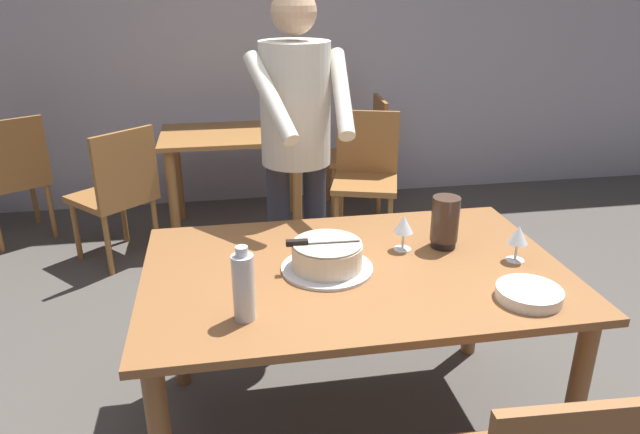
{
  "coord_description": "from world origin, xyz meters",
  "views": [
    {
      "loc": [
        -0.46,
        -1.89,
        1.74
      ],
      "look_at": [
        -0.1,
        0.15,
        0.9
      ],
      "focal_mm": 32.69,
      "sensor_mm": 36.0,
      "label": 1
    }
  ],
  "objects_px": {
    "person_cutting_cake": "(296,137)",
    "background_chair_2": "(366,172)",
    "main_dining_table": "(354,291)",
    "cake_knife": "(308,242)",
    "background_chair_1": "(363,150)",
    "cake_on_platter": "(327,257)",
    "background_chair_3": "(117,191)",
    "background_table": "(233,155)",
    "plate_stack": "(529,294)",
    "hurricane_lamp": "(445,222)",
    "background_chair_0": "(12,175)",
    "wine_glass_near": "(518,236)",
    "water_bottle": "(244,286)",
    "wine_glass_far": "(404,226)"
  },
  "relations": [
    {
      "from": "wine_glass_near",
      "to": "background_chair_0",
      "type": "distance_m",
      "value": 3.45
    },
    {
      "from": "wine_glass_far",
      "to": "person_cutting_cake",
      "type": "bearing_deg",
      "value": 119.94
    },
    {
      "from": "main_dining_table",
      "to": "cake_on_platter",
      "type": "distance_m",
      "value": 0.19
    },
    {
      "from": "cake_knife",
      "to": "hurricane_lamp",
      "type": "xyz_separation_m",
      "value": [
        0.57,
        0.11,
        -0.01
      ]
    },
    {
      "from": "person_cutting_cake",
      "to": "background_table",
      "type": "bearing_deg",
      "value": 99.89
    },
    {
      "from": "plate_stack",
      "to": "water_bottle",
      "type": "distance_m",
      "value": 0.95
    },
    {
      "from": "cake_knife",
      "to": "wine_glass_near",
      "type": "relative_size",
      "value": 1.88
    },
    {
      "from": "main_dining_table",
      "to": "background_chair_3",
      "type": "bearing_deg",
      "value": 122.19
    },
    {
      "from": "main_dining_table",
      "to": "plate_stack",
      "type": "xyz_separation_m",
      "value": [
        0.52,
        -0.33,
        0.12
      ]
    },
    {
      "from": "person_cutting_cake",
      "to": "background_chair_0",
      "type": "bearing_deg",
      "value": 138.86
    },
    {
      "from": "cake_on_platter",
      "to": "background_chair_1",
      "type": "xyz_separation_m",
      "value": [
        0.76,
        2.48,
        -0.31
      ]
    },
    {
      "from": "main_dining_table",
      "to": "background_chair_1",
      "type": "xyz_separation_m",
      "value": [
        0.65,
        2.48,
        -0.16
      ]
    },
    {
      "from": "main_dining_table",
      "to": "hurricane_lamp",
      "type": "distance_m",
      "value": 0.46
    },
    {
      "from": "wine_glass_near",
      "to": "background_chair_2",
      "type": "xyz_separation_m",
      "value": [
        -0.09,
        1.96,
        -0.36
      ]
    },
    {
      "from": "background_chair_2",
      "to": "water_bottle",
      "type": "bearing_deg",
      "value": -113.52
    },
    {
      "from": "main_dining_table",
      "to": "wine_glass_far",
      "type": "distance_m",
      "value": 0.33
    },
    {
      "from": "plate_stack",
      "to": "hurricane_lamp",
      "type": "relative_size",
      "value": 1.05
    },
    {
      "from": "hurricane_lamp",
      "to": "background_chair_1",
      "type": "height_order",
      "value": "hurricane_lamp"
    },
    {
      "from": "background_table",
      "to": "background_chair_1",
      "type": "relative_size",
      "value": 1.11
    },
    {
      "from": "plate_stack",
      "to": "cake_knife",
      "type": "bearing_deg",
      "value": 154.57
    },
    {
      "from": "wine_glass_far",
      "to": "background_table",
      "type": "distance_m",
      "value": 2.2
    },
    {
      "from": "cake_on_platter",
      "to": "plate_stack",
      "type": "xyz_separation_m",
      "value": [
        0.63,
        -0.33,
        -0.03
      ]
    },
    {
      "from": "hurricane_lamp",
      "to": "background_table",
      "type": "height_order",
      "value": "hurricane_lamp"
    },
    {
      "from": "background_chair_2",
      "to": "main_dining_table",
      "type": "bearing_deg",
      "value": -105.57
    },
    {
      "from": "cake_on_platter",
      "to": "background_chair_2",
      "type": "distance_m",
      "value": 2.03
    },
    {
      "from": "main_dining_table",
      "to": "background_table",
      "type": "distance_m",
      "value": 2.25
    },
    {
      "from": "background_chair_3",
      "to": "background_table",
      "type": "bearing_deg",
      "value": 28.65
    },
    {
      "from": "wine_glass_far",
      "to": "water_bottle",
      "type": "height_order",
      "value": "water_bottle"
    },
    {
      "from": "hurricane_lamp",
      "to": "wine_glass_near",
      "type": "bearing_deg",
      "value": -36.94
    },
    {
      "from": "main_dining_table",
      "to": "hurricane_lamp",
      "type": "xyz_separation_m",
      "value": [
        0.39,
        0.12,
        0.21
      ]
    },
    {
      "from": "main_dining_table",
      "to": "background_table",
      "type": "relative_size",
      "value": 1.56
    },
    {
      "from": "cake_knife",
      "to": "background_chair_2",
      "type": "bearing_deg",
      "value": 69.59
    },
    {
      "from": "cake_knife",
      "to": "hurricane_lamp",
      "type": "distance_m",
      "value": 0.58
    },
    {
      "from": "cake_on_platter",
      "to": "water_bottle",
      "type": "xyz_separation_m",
      "value": [
        -0.32,
        -0.28,
        0.06
      ]
    },
    {
      "from": "plate_stack",
      "to": "wine_glass_near",
      "type": "xyz_separation_m",
      "value": [
        0.09,
        0.28,
        0.08
      ]
    },
    {
      "from": "cake_on_platter",
      "to": "wine_glass_near",
      "type": "height_order",
      "value": "wine_glass_near"
    },
    {
      "from": "background_table",
      "to": "background_chair_3",
      "type": "xyz_separation_m",
      "value": [
        -0.75,
        -0.41,
        -0.09
      ]
    },
    {
      "from": "main_dining_table",
      "to": "background_chair_3",
      "type": "relative_size",
      "value": 1.73
    },
    {
      "from": "wine_glass_far",
      "to": "hurricane_lamp",
      "type": "relative_size",
      "value": 0.69
    },
    {
      "from": "wine_glass_near",
      "to": "background_chair_2",
      "type": "distance_m",
      "value": 1.99
    },
    {
      "from": "person_cutting_cake",
      "to": "background_chair_2",
      "type": "height_order",
      "value": "person_cutting_cake"
    },
    {
      "from": "cake_on_platter",
      "to": "background_chair_3",
      "type": "distance_m",
      "value": 2.1
    },
    {
      "from": "main_dining_table",
      "to": "cake_knife",
      "type": "distance_m",
      "value": 0.28
    },
    {
      "from": "main_dining_table",
      "to": "person_cutting_cake",
      "type": "relative_size",
      "value": 0.91
    },
    {
      "from": "water_bottle",
      "to": "background_chair_2",
      "type": "distance_m",
      "value": 2.42
    },
    {
      "from": "main_dining_table",
      "to": "background_chair_0",
      "type": "bearing_deg",
      "value": 129.98
    },
    {
      "from": "background_table",
      "to": "background_chair_1",
      "type": "height_order",
      "value": "background_chair_1"
    },
    {
      "from": "person_cutting_cake",
      "to": "background_chair_2",
      "type": "xyz_separation_m",
      "value": [
        0.65,
        1.19,
        -0.58
      ]
    },
    {
      "from": "cake_on_platter",
      "to": "wine_glass_far",
      "type": "relative_size",
      "value": 2.36
    },
    {
      "from": "cake_knife",
      "to": "background_chair_1",
      "type": "bearing_deg",
      "value": 71.5
    }
  ]
}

